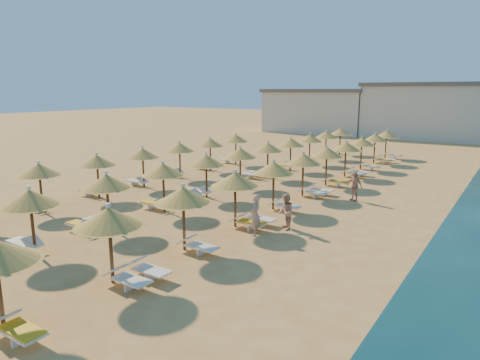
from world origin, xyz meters
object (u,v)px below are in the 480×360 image
Objects in this scene: parasol_row_west at (224,157)px; beachgoer_b at (286,212)px; beachgoer_c at (354,186)px; beachgoer_a at (255,215)px; parasol_row_east at (289,164)px.

beachgoer_b is (6.69, -4.47, -1.38)m from parasol_row_west.
beachgoer_a is (-1.57, -8.33, 0.06)m from beachgoer_c.
parasol_row_east is 4.53m from parasol_row_west.
parasol_row_east reaches higher than beachgoer_c.
parasol_row_west is at bearing -145.02° from beachgoer_c.
parasol_row_west is 24.29× the size of beachgoer_c.
parasol_row_east is 22.68× the size of beachgoer_a.
parasol_row_east and parasol_row_west have the same top height.
beachgoer_b is (-0.82, -6.88, -0.03)m from beachgoer_c.
parasol_row_west is at bearing 180.00° from parasol_row_east.
beachgoer_a is at bearing -83.49° from beachgoer_c.
beachgoer_b is at bearing -64.12° from parasol_row_east.
beachgoer_a is at bearing -76.54° from parasol_row_east.
parasol_row_east is 25.21× the size of beachgoer_b.
parasol_row_east is at bearing 173.75° from beachgoer_a.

